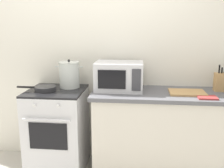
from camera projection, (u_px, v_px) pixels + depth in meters
The scene contains 10 objects.
back_wall at pixel (119, 56), 3.03m from camera, with size 4.40×0.10×2.50m, color silver.
lower_cabinet_right at pixel (172, 136), 2.81m from camera, with size 1.64×0.56×0.88m, color beige.
countertop_right at pixel (174, 94), 2.71m from camera, with size 1.70×0.60×0.04m, color #59595E.
stove at pixel (58, 130), 2.92m from camera, with size 0.60×0.64×0.92m.
stock_pot at pixel (69, 75), 2.90m from camera, with size 0.31×0.23×0.31m.
frying_pan at pixel (45, 88), 2.77m from camera, with size 0.43×0.23×0.05m.
microwave at pixel (119, 76), 2.79m from camera, with size 0.50×0.37×0.30m.
cutting_board at pixel (187, 92), 2.67m from camera, with size 0.36×0.26×0.02m, color tan.
knife_block at pixel (221, 82), 2.75m from camera, with size 0.13×0.10×0.28m.
oven_mitt at pixel (207, 97), 2.50m from camera, with size 0.18×0.14×0.02m, color #993333.
Camera 1 is at (0.54, -2.05, 1.62)m, focal length 42.06 mm.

